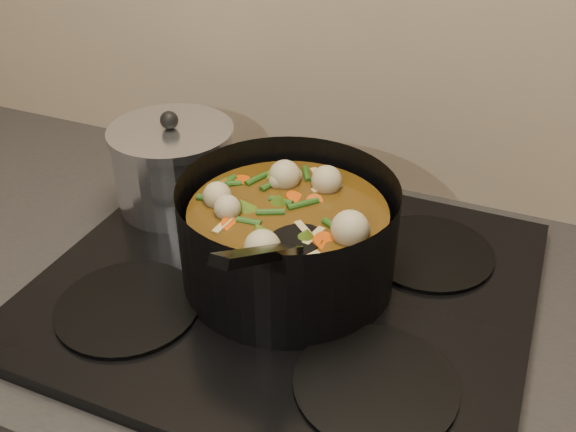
% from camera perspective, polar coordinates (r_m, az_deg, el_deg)
% --- Properties ---
extents(stovetop, '(0.62, 0.54, 0.03)m').
position_cam_1_polar(stovetop, '(0.86, -0.11, -6.11)').
color(stovetop, black).
rests_on(stovetop, counter).
extents(stockpot, '(0.33, 0.40, 0.20)m').
position_cam_1_polar(stockpot, '(0.82, 0.01, -1.84)').
color(stockpot, black).
rests_on(stockpot, stovetop).
extents(saucepan, '(0.19, 0.19, 0.15)m').
position_cam_1_polar(saucepan, '(0.99, -10.08, 4.42)').
color(saucepan, silver).
rests_on(saucepan, stovetop).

